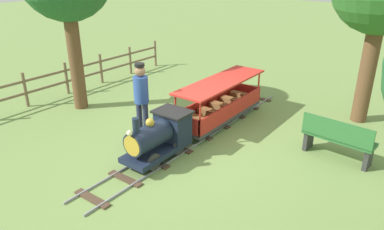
{
  "coord_description": "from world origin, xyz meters",
  "views": [
    {
      "loc": [
        -4.11,
        5.36,
        3.47
      ],
      "look_at": [
        0.0,
        -0.16,
        0.55
      ],
      "focal_mm": 33.97,
      "sensor_mm": 36.0,
      "label": 1
    }
  ],
  "objects_px": {
    "locomotive": "(160,135)",
    "passenger_car": "(221,105)",
    "conductor_person": "(141,95)",
    "park_bench": "(338,139)"
  },
  "relations": [
    {
      "from": "locomotive",
      "to": "conductor_person",
      "type": "distance_m",
      "value": 1.1
    },
    {
      "from": "locomotive",
      "to": "passenger_car",
      "type": "bearing_deg",
      "value": -90.0
    },
    {
      "from": "locomotive",
      "to": "park_bench",
      "type": "distance_m",
      "value": 3.32
    },
    {
      "from": "locomotive",
      "to": "passenger_car",
      "type": "xyz_separation_m",
      "value": [
        0.0,
        -2.11,
        -0.06
      ]
    },
    {
      "from": "passenger_car",
      "to": "conductor_person",
      "type": "height_order",
      "value": "conductor_person"
    },
    {
      "from": "locomotive",
      "to": "conductor_person",
      "type": "height_order",
      "value": "conductor_person"
    },
    {
      "from": "conductor_person",
      "to": "park_bench",
      "type": "xyz_separation_m",
      "value": [
        -3.55,
        -1.51,
        -0.54
      ]
    },
    {
      "from": "locomotive",
      "to": "park_bench",
      "type": "relative_size",
      "value": 1.09
    },
    {
      "from": "locomotive",
      "to": "conductor_person",
      "type": "xyz_separation_m",
      "value": [
        0.88,
        -0.46,
        0.47
      ]
    },
    {
      "from": "passenger_car",
      "to": "conductor_person",
      "type": "relative_size",
      "value": 1.67
    }
  ]
}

